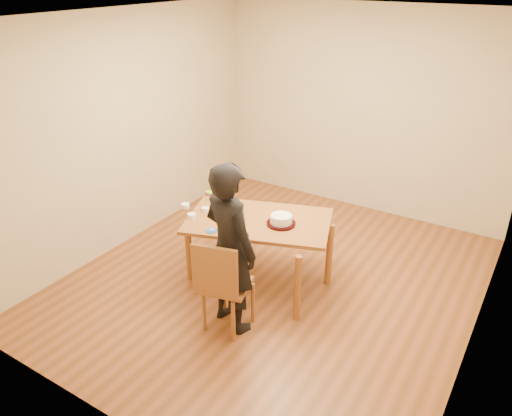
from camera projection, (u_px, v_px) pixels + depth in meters
The scene contains 16 objects.
room_shell at pixel (294, 154), 5.10m from camera, with size 4.00×4.50×2.70m.
dining_table at pixel (259, 221), 5.10m from camera, with size 1.45×0.86×0.04m, color brown.
dining_chair at pixel (228, 285), 4.57m from camera, with size 0.39×0.39×0.04m, color brown.
cake_plate at pixel (281, 223), 5.00m from camera, with size 0.29×0.29×0.02m, color #B50C23.
cake at pixel (281, 219), 4.97m from camera, with size 0.22×0.22×0.07m, color white.
frosting_dome at pixel (281, 215), 4.95m from camera, with size 0.22×0.22×0.03m, color white.
frosting_tub at pixel (239, 232), 4.77m from camera, with size 0.10×0.10×0.09m, color white.
frosting_lid at pixel (212, 231), 4.87m from camera, with size 0.11×0.11×0.01m, color blue.
frosting_dollop at pixel (211, 229), 4.87m from camera, with size 0.04×0.04×0.02m, color white.
ramekin_green at pixel (192, 215), 5.13m from camera, with size 0.09×0.09×0.04m, color white.
ramekin_yellow at pixel (205, 209), 5.27m from camera, with size 0.08×0.08×0.04m, color white.
ramekin_multi at pixel (185, 206), 5.34m from camera, with size 0.09×0.09×0.04m, color white.
candy_box_pink at pixel (211, 194), 5.63m from camera, with size 0.12×0.06×0.02m, color #D93376.
candy_box_green at pixel (210, 193), 5.63m from camera, with size 0.12×0.06×0.02m, color green.
spatula at pixel (222, 230), 4.88m from camera, with size 0.16×0.01×0.01m, color black.
person at pixel (230, 248), 4.44m from camera, with size 0.60×0.39×1.64m, color black.
Camera 1 is at (2.23, -3.96, 3.10)m, focal length 35.00 mm.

